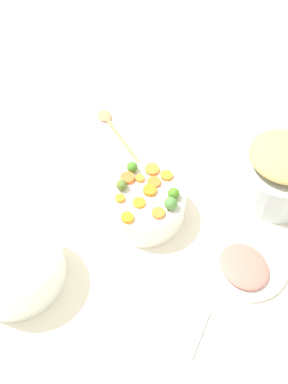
{
  "coord_description": "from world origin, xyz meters",
  "views": [
    {
      "loc": [
        0.73,
        -0.09,
        1.11
      ],
      "look_at": [
        -0.03,
        -0.02,
        0.12
      ],
      "focal_mm": 44.72,
      "sensor_mm": 36.0,
      "label": 1
    }
  ],
  "objects_px": {
    "casserole_dish": "(13,265)",
    "ham_plate": "(246,263)",
    "serving_bowl_carrots": "(144,204)",
    "wooden_spoon": "(114,128)",
    "metal_pot": "(279,177)"
  },
  "relations": [
    {
      "from": "metal_pot",
      "to": "casserole_dish",
      "type": "distance_m",
      "value": 0.75
    },
    {
      "from": "serving_bowl_carrots",
      "to": "casserole_dish",
      "type": "distance_m",
      "value": 0.37
    },
    {
      "from": "serving_bowl_carrots",
      "to": "metal_pot",
      "type": "relative_size",
      "value": 0.92
    },
    {
      "from": "serving_bowl_carrots",
      "to": "ham_plate",
      "type": "height_order",
      "value": "serving_bowl_carrots"
    },
    {
      "from": "casserole_dish",
      "to": "wooden_spoon",
      "type": "bearing_deg",
      "value": 151.56
    },
    {
      "from": "casserole_dish",
      "to": "ham_plate",
      "type": "height_order",
      "value": "casserole_dish"
    },
    {
      "from": "casserole_dish",
      "to": "ham_plate",
      "type": "relative_size",
      "value": 1.15
    },
    {
      "from": "ham_plate",
      "to": "metal_pot",
      "type": "bearing_deg",
      "value": 149.26
    },
    {
      "from": "serving_bowl_carrots",
      "to": "wooden_spoon",
      "type": "distance_m",
      "value": 0.35
    },
    {
      "from": "serving_bowl_carrots",
      "to": "casserole_dish",
      "type": "height_order",
      "value": "casserole_dish"
    },
    {
      "from": "serving_bowl_carrots",
      "to": "ham_plate",
      "type": "distance_m",
      "value": 0.31
    },
    {
      "from": "wooden_spoon",
      "to": "ham_plate",
      "type": "height_order",
      "value": "same"
    },
    {
      "from": "serving_bowl_carrots",
      "to": "metal_pot",
      "type": "xyz_separation_m",
      "value": [
        -0.05,
        0.38,
        0.01
      ]
    },
    {
      "from": "casserole_dish",
      "to": "ham_plate",
      "type": "distance_m",
      "value": 0.58
    },
    {
      "from": "serving_bowl_carrots",
      "to": "casserole_dish",
      "type": "xyz_separation_m",
      "value": [
        0.16,
        -0.34,
        0.01
      ]
    }
  ]
}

